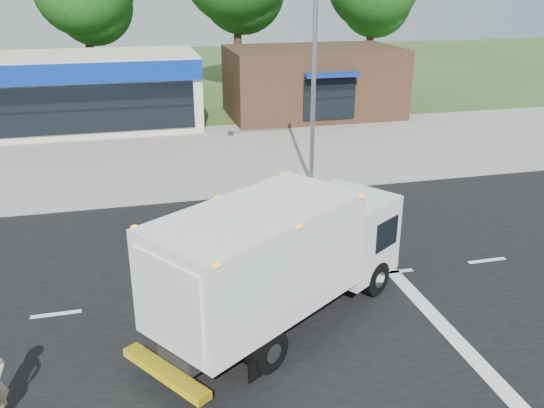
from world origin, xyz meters
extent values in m
plane|color=#385123|center=(0.00, 0.00, 0.00)|extent=(120.00, 120.00, 0.00)
cube|color=black|center=(0.00, 0.00, 0.00)|extent=(60.00, 14.00, 0.02)
cube|color=gray|center=(0.00, 8.20, 0.06)|extent=(60.00, 2.40, 0.12)
cube|color=gray|center=(0.00, 14.00, 0.01)|extent=(60.00, 9.00, 0.02)
cube|color=silver|center=(-6.00, 0.00, 0.02)|extent=(1.20, 0.15, 0.01)
cube|color=silver|center=(-3.00, 0.00, 0.02)|extent=(1.20, 0.15, 0.01)
cube|color=silver|center=(0.00, 0.00, 0.02)|extent=(1.20, 0.15, 0.01)
cube|color=silver|center=(3.00, 0.00, 0.02)|extent=(1.20, 0.15, 0.01)
cube|color=silver|center=(6.00, 0.00, 0.02)|extent=(1.20, 0.15, 0.01)
cube|color=silver|center=(3.00, -3.00, 0.02)|extent=(0.40, 7.00, 0.01)
cube|color=black|center=(-1.40, -2.16, 0.68)|extent=(4.57, 3.53, 0.34)
cube|color=silver|center=(1.46, -0.22, 1.51)|extent=(2.78, 2.82, 2.04)
cube|color=black|center=(2.22, 0.30, 1.70)|extent=(1.16, 1.61, 0.87)
cube|color=white|center=(-1.40, -2.16, 2.04)|extent=(5.33, 4.66, 2.28)
cube|color=silver|center=(-3.42, -3.53, 1.99)|extent=(1.14, 1.64, 1.85)
cube|color=yellow|center=(-3.57, -3.63, 0.53)|extent=(1.59, 2.12, 0.17)
cube|color=orange|center=(-1.40, -2.16, 3.16)|extent=(5.19, 4.58, 0.08)
cylinder|color=black|center=(0.98, 0.57, 0.47)|extent=(0.94, 0.77, 0.93)
cylinder|color=black|center=(2.02, -0.95, 0.47)|extent=(0.94, 0.77, 0.93)
cylinder|color=black|center=(-2.51, -1.73, 0.47)|extent=(0.94, 0.77, 0.93)
cylinder|color=black|center=(-1.41, -3.34, 0.47)|extent=(0.94, 0.77, 0.93)
cube|color=#C0B69F|center=(-9.00, 20.00, 2.00)|extent=(18.00, 6.00, 4.00)
cube|color=navy|center=(-9.00, 16.95, 3.40)|extent=(18.00, 0.30, 1.00)
cube|color=black|center=(-9.00, 16.95, 1.60)|extent=(17.00, 0.12, 2.40)
cube|color=#382316|center=(7.00, 20.00, 2.00)|extent=(10.00, 6.00, 4.00)
cube|color=navy|center=(7.00, 16.90, 2.90)|extent=(3.00, 1.20, 0.20)
cube|color=black|center=(7.00, 16.95, 1.50)|extent=(3.00, 0.12, 2.20)
cylinder|color=gray|center=(3.00, 7.60, 4.00)|extent=(0.18, 0.18, 8.00)
cylinder|color=#332114|center=(-6.00, 28.00, 3.43)|extent=(0.56, 0.56, 6.86)
sphere|color=#144413|center=(-5.50, 28.50, 6.08)|extent=(5.10, 5.10, 5.10)
cylinder|color=#332114|center=(4.00, 28.00, 3.92)|extent=(0.56, 0.56, 7.84)
cylinder|color=#332114|center=(14.00, 28.00, 3.50)|extent=(0.56, 0.56, 7.00)
sphere|color=#144413|center=(14.50, 28.50, 6.20)|extent=(5.20, 5.20, 5.20)
camera|label=1|loc=(-3.79, -13.13, 7.70)|focal=38.00mm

